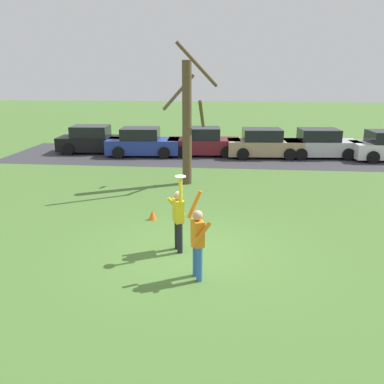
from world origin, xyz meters
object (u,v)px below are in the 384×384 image
at_px(frisbee_disc, 180,176).
at_px(parked_car_blue, 143,143).
at_px(person_catcher, 178,216).
at_px(parked_car_tan, 264,144).
at_px(parked_car_silver, 320,144).
at_px(field_cone_orange, 153,215).
at_px(parked_car_black, 93,140).
at_px(person_defender, 198,239).
at_px(parked_car_maroon, 203,143).
at_px(bare_tree_tall, 188,120).

distance_m(frisbee_disc, parked_car_blue, 13.42).
distance_m(person_catcher, parked_car_tan, 13.23).
distance_m(parked_car_silver, field_cone_orange, 13.17).
distance_m(parked_car_black, parked_car_silver, 13.17).
bearing_deg(frisbee_disc, person_catcher, 113.55).
relative_size(person_catcher, field_cone_orange, 6.50).
bearing_deg(frisbee_disc, parked_car_silver, 65.05).
relative_size(person_catcher, person_defender, 1.02).
relative_size(parked_car_maroon, parked_car_silver, 1.00).
height_order(person_catcher, bare_tree_tall, bare_tree_tall).
height_order(person_catcher, person_defender, person_catcher).
bearing_deg(bare_tree_tall, parked_car_maroon, 88.11).
bearing_deg(person_defender, person_catcher, 0.00).
relative_size(parked_car_silver, bare_tree_tall, 0.74).
bearing_deg(parked_car_tan, frisbee_disc, -107.25).
xyz_separation_m(parked_car_black, field_cone_orange, (5.73, -10.96, -0.57)).
distance_m(parked_car_maroon, parked_car_silver, 6.57).
bearing_deg(parked_car_black, field_cone_orange, -66.50).
relative_size(person_defender, parked_car_tan, 0.48).
bearing_deg(parked_car_silver, person_catcher, -119.72).
xyz_separation_m(parked_car_blue, parked_car_silver, (10.02, 0.53, 0.00)).
relative_size(parked_car_black, parked_car_maroon, 1.00).
bearing_deg(parked_car_silver, field_cone_orange, -128.53).
xyz_separation_m(parked_car_silver, field_cone_orange, (-7.44, -10.85, -0.57)).
bearing_deg(parked_car_tan, person_defender, -104.09).
xyz_separation_m(frisbee_disc, field_cone_orange, (-1.24, 2.47, -1.93)).
bearing_deg(person_catcher, parked_car_maroon, 157.70).
bearing_deg(frisbee_disc, parked_car_tan, 76.85).
xyz_separation_m(person_catcher, field_cone_orange, (-1.15, 2.26, -0.82)).
distance_m(person_catcher, parked_car_blue, 13.13).
relative_size(frisbee_disc, parked_car_silver, 0.06).
bearing_deg(person_catcher, parked_car_blue, 172.98).
xyz_separation_m(parked_car_maroon, parked_car_silver, (6.57, 0.05, 0.00)).
xyz_separation_m(parked_car_tan, field_cone_orange, (-4.29, -10.59, -0.57)).
height_order(frisbee_disc, parked_car_maroon, frisbee_disc).
distance_m(person_catcher, parked_car_black, 14.91).
bearing_deg(parked_car_maroon, bare_tree_tall, -95.99).
bearing_deg(person_catcher, parked_car_black, -176.07).
relative_size(person_catcher, frisbee_disc, 7.83).
distance_m(parked_car_maroon, bare_tree_tall, 6.61).
xyz_separation_m(bare_tree_tall, field_cone_orange, (-0.65, -4.50, -2.55)).
relative_size(person_catcher, parked_car_tan, 0.49).
bearing_deg(parked_car_maroon, parked_car_tan, -7.69).
distance_m(parked_car_blue, bare_tree_tall, 6.95).
relative_size(person_defender, parked_car_silver, 0.48).
bearing_deg(parked_car_black, parked_car_maroon, -5.46).
bearing_deg(person_defender, parked_car_black, 3.56).
height_order(person_catcher, parked_car_black, person_catcher).
bearing_deg(person_catcher, parked_car_tan, 142.72).
xyz_separation_m(person_catcher, parked_car_blue, (-3.74, 12.59, -0.25)).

